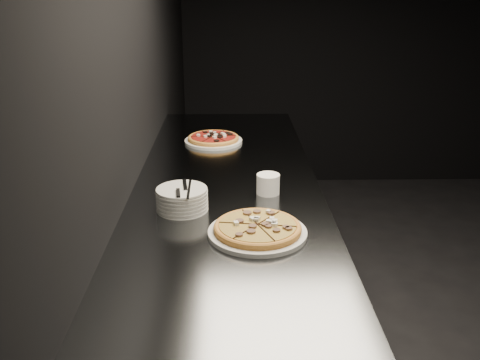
{
  "coord_description": "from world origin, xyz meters",
  "views": [
    {
      "loc": [
        -2.12,
        -1.98,
        1.69
      ],
      "look_at": [
        -2.08,
        -0.13,
        0.99
      ],
      "focal_mm": 40.0,
      "sensor_mm": 36.0,
      "label": 1
    }
  ],
  "objects_px": {
    "counter": "(228,286)",
    "ramekin": "(268,183)",
    "pizza_mushroom": "(257,229)",
    "plate_stack": "(182,199)",
    "cutlery": "(183,189)",
    "pizza_tomato": "(213,139)"
  },
  "relations": [
    {
      "from": "pizza_tomato",
      "to": "plate_stack",
      "type": "bearing_deg",
      "value": -95.98
    },
    {
      "from": "counter",
      "to": "pizza_mushroom",
      "type": "distance_m",
      "value": 0.65
    },
    {
      "from": "pizza_tomato",
      "to": "ramekin",
      "type": "xyz_separation_m",
      "value": [
        0.23,
        -0.69,
        0.02
      ]
    },
    {
      "from": "counter",
      "to": "plate_stack",
      "type": "distance_m",
      "value": 0.57
    },
    {
      "from": "ramekin",
      "to": "pizza_tomato",
      "type": "bearing_deg",
      "value": 108.26
    },
    {
      "from": "counter",
      "to": "ramekin",
      "type": "bearing_deg",
      "value": -26.42
    },
    {
      "from": "pizza_mushroom",
      "to": "cutlery",
      "type": "relative_size",
      "value": 1.66
    },
    {
      "from": "cutlery",
      "to": "ramekin",
      "type": "bearing_deg",
      "value": 20.89
    },
    {
      "from": "counter",
      "to": "plate_stack",
      "type": "bearing_deg",
      "value": -124.72
    },
    {
      "from": "counter",
      "to": "cutlery",
      "type": "bearing_deg",
      "value": -121.94
    },
    {
      "from": "counter",
      "to": "cutlery",
      "type": "distance_m",
      "value": 0.61
    },
    {
      "from": "counter",
      "to": "plate_stack",
      "type": "relative_size",
      "value": 13.47
    },
    {
      "from": "counter",
      "to": "ramekin",
      "type": "distance_m",
      "value": 0.53
    },
    {
      "from": "pizza_mushroom",
      "to": "ramekin",
      "type": "height_order",
      "value": "ramekin"
    },
    {
      "from": "pizza_tomato",
      "to": "cutlery",
      "type": "relative_size",
      "value": 1.49
    },
    {
      "from": "counter",
      "to": "plate_stack",
      "type": "height_order",
      "value": "plate_stack"
    },
    {
      "from": "counter",
      "to": "pizza_mushroom",
      "type": "relative_size",
      "value": 7.56
    },
    {
      "from": "pizza_mushroom",
      "to": "plate_stack",
      "type": "height_order",
      "value": "plate_stack"
    },
    {
      "from": "pizza_mushroom",
      "to": "plate_stack",
      "type": "relative_size",
      "value": 1.78
    },
    {
      "from": "pizza_tomato",
      "to": "cutlery",
      "type": "xyz_separation_m",
      "value": [
        -0.08,
        -0.86,
        0.07
      ]
    },
    {
      "from": "plate_stack",
      "to": "pizza_mushroom",
      "type": "bearing_deg",
      "value": -38.45
    },
    {
      "from": "counter",
      "to": "pizza_mushroom",
      "type": "bearing_deg",
      "value": -76.96
    }
  ]
}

